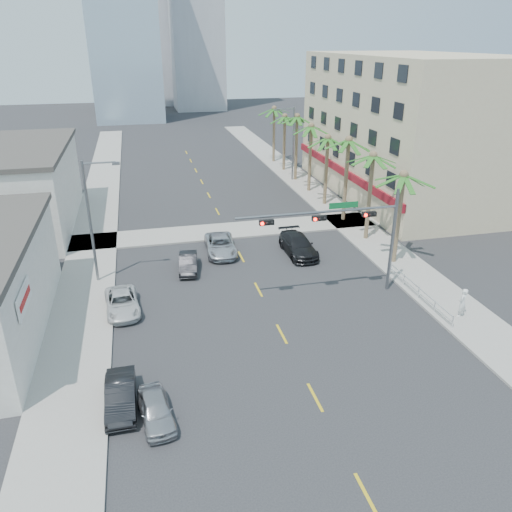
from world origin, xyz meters
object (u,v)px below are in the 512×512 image
Objects in this scene: car_parked_far at (122,303)px; car_lane_left at (188,263)px; car_parked_near at (156,410)px; car_parked_mid at (121,395)px; car_lane_center at (221,245)px; traffic_signal_mast at (351,226)px; pedestrian at (462,302)px; car_lane_right at (298,245)px.

car_lane_left reaches higher than car_parked_far.
car_parked_far is at bearing 90.98° from car_parked_near.
car_parked_mid is 19.29m from car_lane_center.
pedestrian is (5.89, -4.76, -3.95)m from traffic_signal_mast.
traffic_signal_mast is 2.46× the size of car_parked_far.
car_parked_near is 11.00m from car_parked_far.
car_lane_center is 6.44m from car_lane_right.
traffic_signal_mast is 8.54m from pedestrian.
car_lane_left is 9.29m from car_lane_right.
car_lane_center is (7.90, 8.08, 0.09)m from car_parked_far.
car_lane_left is at bearing 71.08° from car_parked_near.
traffic_signal_mast is 3.08× the size of car_parked_near.
car_parked_mid is (-1.60, 1.36, 0.05)m from car_parked_near.
car_lane_right is at bearing 48.51° from car_parked_mid.
car_parked_mid is at bearing -132.59° from car_lane_right.
car_lane_left reaches higher than car_parked_near.
car_parked_near is 0.67× the size of car_lane_right.
car_parked_mid reaches higher than car_parked_far.
car_parked_mid is 0.78× the size of car_lane_center.
car_lane_center is 0.96× the size of car_lane_right.
car_parked_far is at bearing -125.91° from car_lane_left.
car_parked_far is at bearing -156.61° from car_lane_right.
car_parked_far is 2.36× the size of pedestrian.
car_lane_left is at bearing 71.73° from car_parked_mid.
pedestrian is at bearing 9.84° from car_parked_mid.
pedestrian is at bearing 7.01° from car_parked_near.
car_lane_right reaches higher than car_parked_mid.
car_lane_left is at bearing -134.03° from car_lane_center.
car_parked_near is 0.89× the size of car_parked_mid.
car_lane_right is 2.81× the size of pedestrian.
car_parked_far is (0.00, 9.52, -0.04)m from car_parked_mid.
traffic_signal_mast reaches higher than car_lane_right.
car_parked_mid is 0.75× the size of car_lane_right.
car_parked_far is at bearing -131.27° from car_lane_center.
car_lane_center is at bearing 64.23° from car_parked_near.
car_lane_right is (14.12, 6.42, 0.15)m from car_parked_far.
car_lane_left is (3.30, 16.17, 0.02)m from car_parked_near.
car_parked_near is 2.10m from car_parked_mid.
car_lane_right is (9.22, 1.13, 0.14)m from car_lane_left.
car_parked_far is (-15.18, 1.13, -4.43)m from traffic_signal_mast.
car_parked_mid is 15.61m from car_lane_left.
car_parked_near is at bearing -94.64° from car_lane_left.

